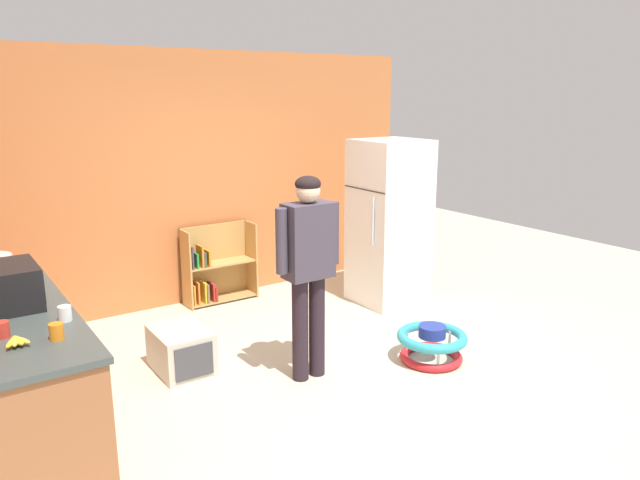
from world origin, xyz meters
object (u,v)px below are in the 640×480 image
(baby_walker, at_px, (432,343))
(orange_cup, at_px, (56,331))
(standing_person, at_px, (308,260))
(white_cup, at_px, (65,313))
(teal_cup, at_px, (2,270))
(green_glass_bottle, at_px, (24,277))
(red_cup, at_px, (2,330))
(bookshelf, at_px, (214,270))
(pet_carrier, at_px, (181,350))
(kitchen_counter, at_px, (25,376))
(microwave, at_px, (8,286))
(refrigerator, at_px, (389,222))
(banana_bunch, at_px, (16,341))

(baby_walker, bearing_deg, orange_cup, 179.34)
(orange_cup, bearing_deg, standing_person, 9.41)
(white_cup, bearing_deg, teal_cup, 98.64)
(baby_walker, relative_size, green_glass_bottle, 2.46)
(orange_cup, height_order, red_cup, same)
(bookshelf, height_order, teal_cup, teal_cup)
(bookshelf, relative_size, pet_carrier, 1.54)
(green_glass_bottle, bearing_deg, teal_cup, 99.83)
(orange_cup, bearing_deg, bookshelf, 49.82)
(red_cup, bearing_deg, kitchen_counter, 73.09)
(microwave, bearing_deg, standing_person, -11.67)
(standing_person, bearing_deg, red_cup, -177.02)
(refrigerator, bearing_deg, pet_carrier, -171.92)
(orange_cup, bearing_deg, white_cup, 69.62)
(teal_cup, bearing_deg, red_cup, -96.94)
(bookshelf, height_order, green_glass_bottle, green_glass_bottle)
(banana_bunch, distance_m, orange_cup, 0.21)
(kitchen_counter, bearing_deg, refrigerator, 11.20)
(refrigerator, xyz_separation_m, white_cup, (-3.55, -1.10, 0.06))
(standing_person, xyz_separation_m, orange_cup, (-1.91, -0.32, -0.04))
(bookshelf, height_order, baby_walker, bookshelf)
(microwave, relative_size, banana_bunch, 3.03)
(pet_carrier, height_order, banana_bunch, banana_bunch)
(pet_carrier, distance_m, microwave, 1.53)
(refrigerator, relative_size, red_cup, 18.74)
(baby_walker, height_order, red_cup, red_cup)
(baby_walker, bearing_deg, kitchen_counter, 167.90)
(banana_bunch, xyz_separation_m, green_glass_bottle, (0.20, 1.01, 0.07))
(standing_person, height_order, red_cup, standing_person)
(kitchen_counter, relative_size, teal_cup, 21.92)
(teal_cup, bearing_deg, white_cup, -81.36)
(pet_carrier, distance_m, green_glass_bottle, 1.37)
(green_glass_bottle, xyz_separation_m, red_cup, (-0.25, -0.84, -0.05))
(bookshelf, distance_m, banana_bunch, 3.35)
(refrigerator, distance_m, standing_person, 2.03)
(microwave, bearing_deg, refrigerator, 9.46)
(bookshelf, bearing_deg, pet_carrier, -123.90)
(refrigerator, xyz_separation_m, baby_walker, (-0.70, -1.41, -0.73))
(standing_person, bearing_deg, teal_cup, 148.74)
(refrigerator, bearing_deg, microwave, -170.54)
(bookshelf, relative_size, baby_walker, 1.41)
(baby_walker, relative_size, pet_carrier, 1.09)
(microwave, xyz_separation_m, white_cup, (0.24, -0.47, -0.09))
(refrigerator, xyz_separation_m, microwave, (-3.79, -0.63, 0.15))
(red_cup, bearing_deg, bookshelf, 44.04)
(bookshelf, distance_m, orange_cup, 3.24)
(refrigerator, relative_size, baby_walker, 2.95)
(bookshelf, height_order, microwave, microwave)
(standing_person, distance_m, pet_carrier, 1.34)
(kitchen_counter, xyz_separation_m, teal_cup, (0.03, 0.91, 0.50))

